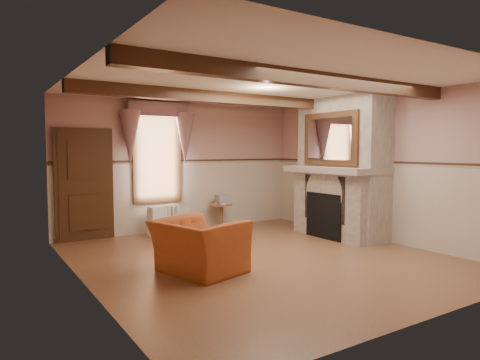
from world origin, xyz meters
TOP-DOWN VIEW (x-y plane):
  - floor at (0.00, 0.00)m, footprint 5.50×6.00m
  - ceiling at (0.00, 0.00)m, footprint 5.50×6.00m
  - wall_back at (0.00, 3.00)m, footprint 5.50×0.02m
  - wall_front at (0.00, -3.00)m, footprint 5.50×0.02m
  - wall_left at (-2.75, 0.00)m, footprint 0.02×6.00m
  - wall_right at (2.75, 0.00)m, footprint 0.02×6.00m
  - wainscot at (0.00, 0.00)m, footprint 5.50×6.00m
  - chair_rail at (0.00, 0.00)m, footprint 5.50×6.00m
  - firebox at (2.00, 0.60)m, footprint 0.20×0.95m
  - armchair at (-1.24, -0.20)m, footprint 1.30×1.40m
  - side_table at (0.79, 2.68)m, footprint 0.66×0.66m
  - book_stack at (0.80, 2.64)m, footprint 0.30×0.35m
  - radiator at (-0.60, 2.70)m, footprint 0.72×0.40m
  - bowl at (2.24, 0.44)m, footprint 0.37×0.37m
  - mantel_clock at (2.24, 1.19)m, footprint 0.14×0.24m
  - oil_lamp at (2.24, 1.29)m, footprint 0.11×0.11m
  - candle_red at (2.24, 0.06)m, footprint 0.06×0.06m
  - jar_yellow at (2.24, 0.04)m, footprint 0.06×0.06m
  - fireplace at (2.42, 0.60)m, footprint 0.85×2.00m
  - mantel at (2.24, 0.60)m, footprint 1.05×2.05m
  - overmantel_mirror at (2.06, 0.60)m, footprint 0.06×1.44m
  - door at (-2.10, 2.94)m, footprint 1.10×0.10m
  - window at (-0.60, 2.97)m, footprint 1.06×0.08m
  - window_drapes at (-0.60, 2.88)m, footprint 1.30×0.14m
  - ceiling_beam_front at (0.00, -1.20)m, footprint 5.50×0.18m
  - ceiling_beam_back at (0.00, 1.20)m, footprint 5.50×0.18m

SIDE VIEW (x-z plane):
  - floor at x=0.00m, z-range -0.01..0.01m
  - side_table at x=0.79m, z-range 0.00..0.55m
  - radiator at x=-0.60m, z-range 0.00..0.60m
  - armchair at x=-1.24m, z-range 0.00..0.76m
  - firebox at x=2.00m, z-range 0.00..0.90m
  - book_stack at x=0.80m, z-range 0.55..0.75m
  - wainscot at x=0.00m, z-range 0.00..1.50m
  - door at x=-2.10m, z-range 0.00..2.10m
  - mantel at x=2.24m, z-range 1.30..1.42m
  - wall_back at x=0.00m, z-range 0.00..2.80m
  - wall_front at x=0.00m, z-range 0.00..2.80m
  - wall_left at x=-2.75m, z-range 0.00..2.80m
  - wall_right at x=2.75m, z-range 0.00..2.80m
  - fireplace at x=2.42m, z-range 0.00..2.80m
  - bowl at x=2.24m, z-range 1.42..1.51m
  - jar_yellow at x=2.24m, z-range 1.42..1.54m
  - chair_rail at x=0.00m, z-range 1.46..1.54m
  - candle_red at x=2.24m, z-range 1.42..1.58m
  - mantel_clock at x=2.24m, z-range 1.42..1.62m
  - oil_lamp at x=2.24m, z-range 1.42..1.70m
  - window at x=-0.60m, z-range 0.64..2.66m
  - overmantel_mirror at x=2.06m, z-range 1.45..2.49m
  - window_drapes at x=-0.60m, z-range 1.55..2.95m
  - ceiling_beam_front at x=0.00m, z-range 2.60..2.80m
  - ceiling_beam_back at x=0.00m, z-range 2.60..2.80m
  - ceiling at x=0.00m, z-range 2.79..2.80m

